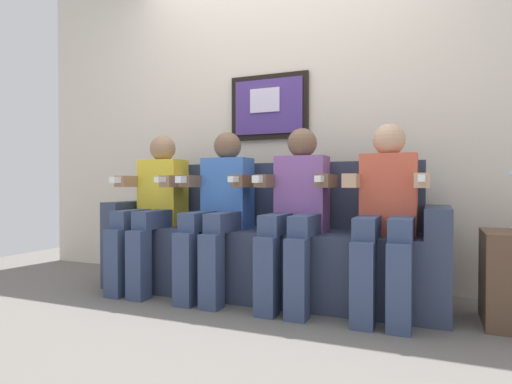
{
  "coord_description": "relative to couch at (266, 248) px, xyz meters",
  "views": [
    {
      "loc": [
        1.05,
        -2.36,
        0.75
      ],
      "look_at": [
        0.0,
        0.15,
        0.7
      ],
      "focal_mm": 29.86,
      "sensor_mm": 36.0,
      "label": 1
    }
  ],
  "objects": [
    {
      "name": "person_left_center",
      "position": [
        -0.27,
        -0.17,
        0.29
      ],
      "size": [
        0.46,
        0.56,
        1.11
      ],
      "color": "#3F72CC",
      "rests_on": "ground_plane"
    },
    {
      "name": "person_leftmost",
      "position": [
        -0.8,
        -0.17,
        0.29
      ],
      "size": [
        0.46,
        0.56,
        1.11
      ],
      "color": "yellow",
      "rests_on": "ground_plane"
    },
    {
      "name": "ground_plane",
      "position": [
        0.0,
        -0.33,
        -0.31
      ],
      "size": [
        6.1,
        6.1,
        0.0
      ],
      "primitive_type": "plane",
      "color": "#66605B"
    },
    {
      "name": "back_wall_assembly",
      "position": [
        -0.0,
        0.44,
        0.99
      ],
      "size": [
        4.69,
        0.1,
        2.6
      ],
      "color": "beige",
      "rests_on": "ground_plane"
    },
    {
      "name": "person_rightmost",
      "position": [
        0.81,
        -0.17,
        0.29
      ],
      "size": [
        0.46,
        0.56,
        1.11
      ],
      "color": "#D8593F",
      "rests_on": "ground_plane"
    },
    {
      "name": "person_right_center",
      "position": [
        0.27,
        -0.17,
        0.29
      ],
      "size": [
        0.46,
        0.56,
        1.11
      ],
      "color": "#8C59A5",
      "rests_on": "ground_plane"
    },
    {
      "name": "couch",
      "position": [
        0.0,
        0.0,
        0.0
      ],
      "size": [
        2.29,
        0.58,
        0.9
      ],
      "color": "#333D56",
      "rests_on": "ground_plane"
    }
  ]
}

